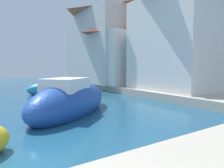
# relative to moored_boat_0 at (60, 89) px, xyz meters

# --- Properties ---
(quay_promenade) EXTENTS (44.00, 32.00, 0.50)m
(quay_promenade) POSITION_rel_moored_boat_0_xyz_m (-1.38, -11.65, -0.14)
(quay_promenade) COLOR #BCB29E
(quay_promenade) RESTS_ON ground
(moored_boat_0) EXTENTS (5.32, 2.05, 1.41)m
(moored_boat_0) POSITION_rel_moored_boat_0_xyz_m (0.00, 0.00, 0.00)
(moored_boat_0) COLOR teal
(moored_boat_0) RESTS_ON ground
(moored_boat_2) EXTENTS (6.05, 5.60, 2.14)m
(moored_boat_2) POSITION_rel_moored_boat_0_xyz_m (-1.85, -7.48, 0.20)
(moored_boat_2) COLOR #1E479E
(moored_boat_2) RESTS_ON ground
(waterfront_building_main) EXTENTS (5.42, 6.65, 7.83)m
(waterfront_building_main) POSITION_rel_moored_boat_0_xyz_m (7.31, -6.15, 4.07)
(waterfront_building_main) COLOR white
(waterfront_building_main) RESTS_ON quay_promenade
(waterfront_building_annex) EXTENTS (6.74, 7.21, 6.21)m
(waterfront_building_annex) POSITION_rel_moored_boat_0_xyz_m (7.31, 1.26, 3.27)
(waterfront_building_annex) COLOR white
(waterfront_building_annex) RESTS_ON quay_promenade
(waterfront_building_far) EXTENTS (7.34, 10.40, 9.00)m
(waterfront_building_far) POSITION_rel_moored_boat_0_xyz_m (7.31, 3.81, 4.67)
(waterfront_building_far) COLOR beige
(waterfront_building_far) RESTS_ON quay_promenade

